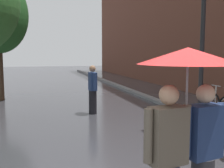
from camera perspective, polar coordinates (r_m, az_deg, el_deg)
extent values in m
cube|color=slate|center=(13.63, 4.73, -1.72)|extent=(0.30, 36.00, 0.12)
cylinder|color=#473323|center=(12.47, -22.59, 2.30)|extent=(0.28, 0.28, 2.40)
torus|color=black|center=(9.69, 20.61, -3.76)|extent=(0.07, 0.70, 0.70)
cylinder|color=silver|center=(9.69, 21.07, -2.04)|extent=(0.04, 0.04, 0.58)
cylinder|color=#9E9EA3|center=(9.65, 21.14, -0.33)|extent=(0.03, 0.46, 0.03)
cube|color=#665B4C|center=(2.95, 11.75, -10.66)|extent=(0.43, 0.28, 0.62)
sphere|color=tan|center=(2.86, 11.95, -2.26)|extent=(0.21, 0.21, 0.21)
cylinder|color=#665B4C|center=(2.81, 7.64, -10.84)|extent=(0.09, 0.09, 0.56)
cylinder|color=#665B4C|center=(3.10, 15.48, -9.34)|extent=(0.09, 0.09, 0.56)
cube|color=navy|center=(3.28, 18.90, -9.43)|extent=(0.43, 0.28, 0.61)
sphere|color=beige|center=(3.19, 19.18, -1.95)|extent=(0.21, 0.21, 0.21)
cylinder|color=navy|center=(3.11, 15.59, -9.63)|extent=(0.09, 0.09, 0.55)
cylinder|color=navy|center=(3.45, 21.90, -8.25)|extent=(0.09, 0.09, 0.55)
cylinder|color=#9E9EA3|center=(3.07, 15.40, -5.98)|extent=(0.02, 0.02, 1.11)
cone|color=red|center=(3.00, 15.76, 5.76)|extent=(1.10, 1.10, 0.18)
cylinder|color=black|center=(7.43, 18.46, 6.46)|extent=(0.12, 0.12, 4.09)
cylinder|color=black|center=(9.00, -4.09, -3.83)|extent=(0.26, 0.26, 0.79)
cube|color=navy|center=(8.90, -4.12, 0.56)|extent=(0.22, 0.40, 0.59)
sphere|color=#9E7051|center=(8.86, -4.15, 3.27)|extent=(0.21, 0.21, 0.21)
cylinder|color=navy|center=(8.65, -3.77, 0.59)|extent=(0.09, 0.09, 0.53)
cylinder|color=navy|center=(9.14, -4.47, 0.90)|extent=(0.09, 0.09, 0.53)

